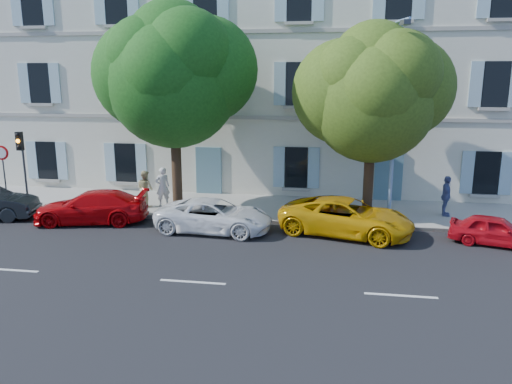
% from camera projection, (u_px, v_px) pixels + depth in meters
% --- Properties ---
extents(ground, '(90.00, 90.00, 0.00)m').
position_uv_depth(ground, '(223.00, 239.00, 18.66)').
color(ground, black).
extents(sidewalk, '(36.00, 4.50, 0.15)m').
position_uv_depth(sidewalk, '(244.00, 207.00, 22.92)').
color(sidewalk, '#A09E96').
rests_on(sidewalk, ground).
extents(kerb, '(36.00, 0.16, 0.16)m').
position_uv_depth(kerb, '(235.00, 220.00, 20.84)').
color(kerb, '#9E998E').
rests_on(kerb, ground).
extents(building, '(28.00, 7.00, 12.00)m').
position_uv_depth(building, '(262.00, 75.00, 27.10)').
color(building, beige).
rests_on(building, ground).
extents(car_red_coupe, '(4.88, 2.70, 1.34)m').
position_uv_depth(car_red_coupe, '(91.00, 207.00, 20.67)').
color(car_red_coupe, '#B90509').
rests_on(car_red_coupe, ground).
extents(car_white_coupe, '(4.68, 2.39, 1.27)m').
position_uv_depth(car_white_coupe, '(214.00, 216.00, 19.52)').
color(car_white_coupe, white).
rests_on(car_white_coupe, ground).
extents(car_yellow_supercar, '(5.50, 3.54, 1.41)m').
position_uv_depth(car_yellow_supercar, '(346.00, 217.00, 19.09)').
color(car_yellow_supercar, '#D79A09').
rests_on(car_yellow_supercar, ground).
extents(car_red_hatchback, '(3.39, 2.11, 1.08)m').
position_uv_depth(car_red_hatchback, '(496.00, 231.00, 17.96)').
color(car_red_hatchback, '#B50B15').
rests_on(car_red_hatchback, ground).
extents(tree_left, '(5.58, 5.58, 8.64)m').
position_uv_depth(tree_left, '(173.00, 82.00, 20.95)').
color(tree_left, '#3A2819').
rests_on(tree_left, sidewalk).
extents(tree_right, '(4.95, 4.95, 7.63)m').
position_uv_depth(tree_right, '(373.00, 100.00, 19.56)').
color(tree_right, '#3A2819').
rests_on(tree_right, sidewalk).
extents(traffic_light, '(0.27, 0.39, 3.45)m').
position_uv_depth(traffic_light, '(22.00, 153.00, 21.88)').
color(traffic_light, '#383A3D').
rests_on(traffic_light, sidewalk).
extents(road_sign, '(0.65, 0.11, 2.81)m').
position_uv_depth(road_sign, '(3.00, 163.00, 22.24)').
color(road_sign, '#383A3D').
rests_on(road_sign, sidewalk).
extents(street_lamp, '(0.40, 1.68, 7.81)m').
position_uv_depth(street_lamp, '(395.00, 113.00, 19.01)').
color(street_lamp, '#7293BF').
rests_on(street_lamp, sidewalk).
extents(pedestrian_a, '(0.78, 0.73, 1.79)m').
position_uv_depth(pedestrian_a, '(163.00, 187.00, 22.69)').
color(pedestrian_a, silver).
rests_on(pedestrian_a, sidewalk).
extents(pedestrian_b, '(1.01, 0.93, 1.66)m').
position_uv_depth(pedestrian_b, '(145.00, 188.00, 22.66)').
color(pedestrian_b, tan).
rests_on(pedestrian_b, sidewalk).
extents(pedestrian_c, '(0.55, 1.05, 1.72)m').
position_uv_depth(pedestrian_c, '(446.00, 196.00, 21.10)').
color(pedestrian_c, '#505C94').
rests_on(pedestrian_c, sidewalk).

